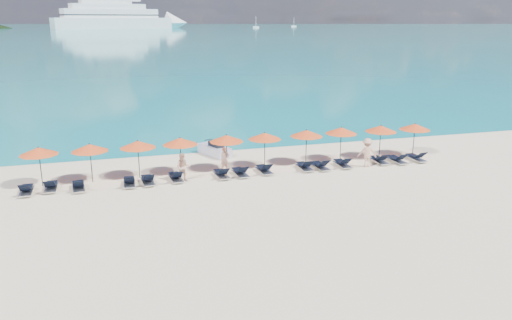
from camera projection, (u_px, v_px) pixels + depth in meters
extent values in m
plane|color=beige|center=(272.00, 197.00, 26.13)|extent=(1400.00, 1400.00, 0.00)
cube|color=#1FA9B2|center=(115.00, 27.00, 636.95)|extent=(1600.00, 1300.00, 0.01)
cube|color=white|center=(113.00, 23.00, 493.96)|extent=(116.62, 56.51, 10.53)
cone|color=white|center=(177.00, 23.00, 531.64)|extent=(29.30, 29.30, 23.18)
cube|color=white|center=(111.00, 13.00, 490.24)|extent=(93.63, 46.21, 8.43)
cube|color=white|center=(108.00, 7.00, 487.38)|extent=(73.17, 37.64, 5.27)
cube|color=white|center=(105.00, 2.00, 485.09)|extent=(50.18, 27.33, 3.69)
cube|color=black|center=(111.00, 15.00, 490.67)|extent=(94.79, 46.77, 0.95)
cube|color=black|center=(110.00, 11.00, 489.67)|extent=(92.46, 45.64, 0.95)
cube|color=white|center=(256.00, 27.00, 542.33)|extent=(6.49, 2.16, 1.73)
cylinder|color=white|center=(256.00, 22.00, 540.80)|extent=(0.39, 0.39, 10.81)
cube|color=white|center=(294.00, 26.00, 620.64)|extent=(6.20, 2.07, 1.65)
cylinder|color=white|center=(294.00, 22.00, 619.18)|extent=(0.37, 0.37, 10.33)
cube|color=silver|center=(214.00, 150.00, 34.11)|extent=(2.02, 2.90, 0.62)
cube|color=black|center=(216.00, 144.00, 33.81)|extent=(0.97, 1.27, 0.40)
cylinder|color=black|center=(209.00, 140.00, 34.44)|extent=(0.60, 0.31, 0.07)
imported|color=tan|center=(225.00, 160.00, 30.29)|extent=(0.57, 0.39, 1.51)
imported|color=tan|center=(183.00, 167.00, 28.48)|extent=(0.87, 0.61, 1.65)
imported|color=tan|center=(367.00, 153.00, 31.27)|extent=(1.30, 0.91, 1.84)
cylinder|color=black|center=(41.00, 167.00, 27.55)|extent=(0.05, 0.05, 2.20)
cone|color=#DC491B|center=(39.00, 151.00, 27.30)|extent=(2.10, 2.10, 0.42)
sphere|color=black|center=(38.00, 147.00, 27.24)|extent=(0.08, 0.08, 0.08)
cylinder|color=black|center=(91.00, 163.00, 28.27)|extent=(0.05, 0.05, 2.20)
cone|color=#DC491B|center=(90.00, 148.00, 28.02)|extent=(2.10, 2.10, 0.42)
sphere|color=black|center=(89.00, 144.00, 27.96)|extent=(0.08, 0.08, 0.08)
cylinder|color=black|center=(139.00, 160.00, 29.03)|extent=(0.05, 0.05, 2.20)
cone|color=#DC491B|center=(138.00, 144.00, 28.78)|extent=(2.10, 2.10, 0.42)
sphere|color=black|center=(137.00, 141.00, 28.72)|extent=(0.08, 0.08, 0.08)
cylinder|color=black|center=(181.00, 156.00, 29.74)|extent=(0.05, 0.05, 2.20)
cone|color=#DC491B|center=(180.00, 141.00, 29.49)|extent=(2.10, 2.10, 0.42)
sphere|color=black|center=(180.00, 138.00, 29.43)|extent=(0.08, 0.08, 0.08)
cylinder|color=black|center=(227.00, 153.00, 30.45)|extent=(0.05, 0.05, 2.20)
cone|color=#DC491B|center=(226.00, 138.00, 30.20)|extent=(2.10, 2.10, 0.42)
sphere|color=black|center=(226.00, 135.00, 30.14)|extent=(0.08, 0.08, 0.08)
cylinder|color=black|center=(265.00, 150.00, 31.07)|extent=(0.05, 0.05, 2.20)
cone|color=#DC491B|center=(265.00, 136.00, 30.82)|extent=(2.10, 2.10, 0.42)
sphere|color=black|center=(265.00, 133.00, 30.76)|extent=(0.08, 0.08, 0.08)
cylinder|color=black|center=(306.00, 147.00, 31.84)|extent=(0.05, 0.05, 2.20)
cone|color=#DC491B|center=(307.00, 133.00, 31.59)|extent=(2.10, 2.10, 0.42)
sphere|color=black|center=(307.00, 130.00, 31.53)|extent=(0.08, 0.08, 0.08)
cylinder|color=black|center=(341.00, 144.00, 32.60)|extent=(0.05, 0.05, 2.20)
cone|color=#DC491B|center=(341.00, 131.00, 32.35)|extent=(2.10, 2.10, 0.42)
sphere|color=black|center=(342.00, 127.00, 32.29)|extent=(0.08, 0.08, 0.08)
cylinder|color=black|center=(380.00, 142.00, 33.17)|extent=(0.05, 0.05, 2.20)
cone|color=#DC491B|center=(381.00, 129.00, 32.92)|extent=(2.10, 2.10, 0.42)
sphere|color=black|center=(381.00, 125.00, 32.86)|extent=(0.08, 0.08, 0.08)
cylinder|color=black|center=(414.00, 140.00, 33.75)|extent=(0.05, 0.05, 2.20)
cone|color=#DC491B|center=(415.00, 127.00, 33.50)|extent=(2.10, 2.10, 0.42)
sphere|color=black|center=(415.00, 123.00, 33.44)|extent=(0.08, 0.08, 0.08)
cube|color=silver|center=(26.00, 191.00, 26.56)|extent=(0.67, 1.72, 0.06)
cube|color=black|center=(27.00, 187.00, 26.75)|extent=(0.58, 1.12, 0.04)
cube|color=black|center=(24.00, 187.00, 25.94)|extent=(0.56, 0.55, 0.43)
cube|color=silver|center=(51.00, 188.00, 27.12)|extent=(0.63, 1.70, 0.06)
cube|color=black|center=(51.00, 184.00, 27.30)|extent=(0.56, 1.10, 0.04)
cube|color=black|center=(49.00, 184.00, 26.50)|extent=(0.55, 0.54, 0.43)
cube|color=silver|center=(79.00, 188.00, 27.16)|extent=(0.79, 1.75, 0.06)
cube|color=black|center=(78.00, 183.00, 27.34)|extent=(0.66, 1.15, 0.04)
cube|color=black|center=(78.00, 183.00, 26.56)|extent=(0.60, 0.59, 0.43)
cube|color=silver|center=(129.00, 183.00, 27.87)|extent=(0.67, 1.72, 0.06)
cube|color=black|center=(129.00, 179.00, 28.06)|extent=(0.58, 1.12, 0.04)
cube|color=black|center=(129.00, 179.00, 27.24)|extent=(0.57, 0.55, 0.43)
cube|color=silver|center=(148.00, 181.00, 28.18)|extent=(0.75, 1.74, 0.06)
cube|color=black|center=(147.00, 177.00, 28.37)|extent=(0.63, 1.14, 0.04)
cube|color=black|center=(149.00, 177.00, 27.58)|extent=(0.59, 0.58, 0.43)
cube|color=silver|center=(176.00, 178.00, 28.73)|extent=(0.77, 1.75, 0.06)
cube|color=black|center=(175.00, 175.00, 28.91)|extent=(0.64, 1.14, 0.04)
cube|color=black|center=(178.00, 174.00, 28.12)|extent=(0.59, 0.58, 0.43)
cube|color=silver|center=(221.00, 175.00, 29.32)|extent=(0.74, 1.74, 0.06)
cube|color=black|center=(220.00, 171.00, 29.50)|extent=(0.63, 1.14, 0.04)
cube|color=black|center=(224.00, 171.00, 28.71)|extent=(0.59, 0.58, 0.43)
cube|color=silver|center=(240.00, 174.00, 29.63)|extent=(0.77, 1.75, 0.06)
cube|color=black|center=(239.00, 170.00, 29.81)|extent=(0.64, 1.14, 0.04)
cube|color=black|center=(243.00, 169.00, 29.03)|extent=(0.59, 0.58, 0.43)
cube|color=silver|center=(264.00, 171.00, 30.18)|extent=(0.72, 1.73, 0.06)
cube|color=black|center=(263.00, 167.00, 30.37)|extent=(0.62, 1.13, 0.04)
cube|color=black|center=(267.00, 167.00, 29.57)|extent=(0.58, 0.57, 0.43)
cube|color=silver|center=(304.00, 168.00, 30.81)|extent=(0.62, 1.70, 0.06)
cube|color=black|center=(303.00, 164.00, 31.00)|extent=(0.55, 1.10, 0.04)
cube|color=black|center=(308.00, 164.00, 30.19)|extent=(0.55, 0.54, 0.43)
cube|color=silver|center=(320.00, 167.00, 30.94)|extent=(0.75, 1.74, 0.06)
cube|color=black|center=(318.00, 163.00, 31.12)|extent=(0.63, 1.14, 0.04)
cube|color=black|center=(325.00, 163.00, 30.33)|extent=(0.59, 0.58, 0.43)
cube|color=silver|center=(342.00, 165.00, 31.42)|extent=(0.64, 1.71, 0.06)
cube|color=black|center=(341.00, 161.00, 31.61)|extent=(0.56, 1.11, 0.04)
cube|color=black|center=(346.00, 161.00, 30.80)|extent=(0.56, 0.54, 0.43)
cube|color=silver|center=(379.00, 161.00, 32.22)|extent=(0.66, 1.71, 0.06)
cube|color=black|center=(377.00, 158.00, 32.41)|extent=(0.58, 1.11, 0.04)
cube|color=black|center=(384.00, 157.00, 31.60)|extent=(0.56, 0.55, 0.43)
cube|color=silver|center=(397.00, 161.00, 32.32)|extent=(0.71, 1.73, 0.06)
cube|color=black|center=(395.00, 157.00, 32.51)|extent=(0.61, 1.13, 0.04)
cube|color=black|center=(402.00, 157.00, 31.71)|extent=(0.58, 0.56, 0.43)
cube|color=silver|center=(416.00, 159.00, 32.77)|extent=(0.69, 1.72, 0.06)
cube|color=black|center=(414.00, 155.00, 32.96)|extent=(0.59, 1.12, 0.04)
cube|color=black|center=(422.00, 155.00, 32.16)|extent=(0.57, 0.56, 0.43)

